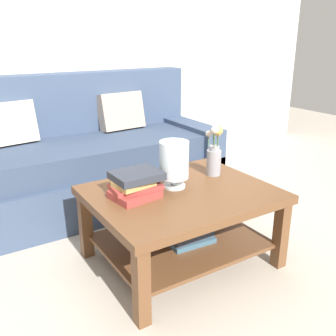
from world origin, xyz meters
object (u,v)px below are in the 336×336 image
at_px(couch, 81,162).
at_px(flower_pitcher, 214,154).
at_px(glass_hurricane_vase, 174,161).
at_px(book_stack_main, 135,185).
at_px(coffee_table, 181,211).

distance_m(couch, flower_pitcher, 1.22).
xyz_separation_m(glass_hurricane_vase, flower_pitcher, (0.34, 0.04, -0.02)).
height_order(book_stack_main, flower_pitcher, flower_pitcher).
height_order(couch, coffee_table, couch).
distance_m(coffee_table, glass_hurricane_vase, 0.31).
bearing_deg(book_stack_main, glass_hurricane_vase, 1.14).
relative_size(couch, book_stack_main, 7.25).
distance_m(glass_hurricane_vase, flower_pitcher, 0.35).
bearing_deg(glass_hurricane_vase, coffee_table, -85.98).
distance_m(couch, book_stack_main, 1.12).
xyz_separation_m(couch, coffee_table, (0.21, -1.18, -0.02)).
height_order(couch, flower_pitcher, couch).
height_order(couch, glass_hurricane_vase, couch).
height_order(glass_hurricane_vase, flower_pitcher, flower_pitcher).
distance_m(book_stack_main, flower_pitcher, 0.61).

